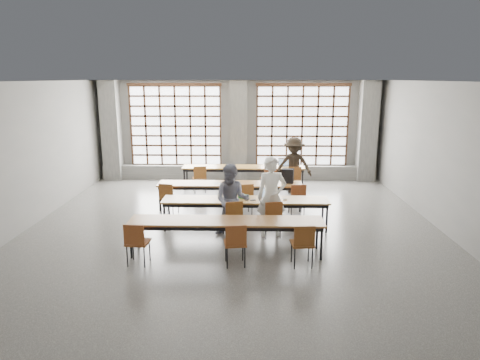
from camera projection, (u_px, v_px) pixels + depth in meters
name	position (u px, v px, depth m)	size (l,w,h in m)	color
floor	(233.00, 229.00, 10.35)	(11.00, 11.00, 0.00)	#474745
ceiling	(232.00, 81.00, 9.53)	(11.00, 11.00, 0.00)	silver
wall_back	(239.00, 130.00, 15.29)	(10.00, 10.00, 0.00)	#62615F
wall_front	(213.00, 252.00, 4.59)	(10.00, 10.00, 0.00)	#62615F
wall_left	(21.00, 158.00, 10.05)	(11.00, 11.00, 0.00)	#62615F
wall_right	(450.00, 159.00, 9.83)	(11.00, 11.00, 0.00)	#62615F
column_left	(112.00, 131.00, 15.11)	(0.60, 0.55, 3.50)	#51514E
column_mid	(239.00, 131.00, 15.02)	(0.60, 0.55, 3.50)	#51514E
column_right	(367.00, 131.00, 14.92)	(0.60, 0.55, 3.50)	#51514E
window_left	(176.00, 126.00, 15.23)	(3.32, 0.12, 3.00)	white
window_right	(302.00, 126.00, 15.13)	(3.32, 0.12, 3.00)	white
sill_ledge	(239.00, 172.00, 15.44)	(9.80, 0.35, 0.50)	#51514E
desk_row_a	(243.00, 168.00, 14.09)	(4.00, 0.70, 0.73)	brown
desk_row_b	(230.00, 185.00, 11.88)	(4.00, 0.70, 0.73)	brown
desk_row_c	(245.00, 202.00, 10.30)	(4.00, 0.70, 0.73)	brown
desk_row_d	(226.00, 223.00, 8.79)	(4.00, 0.70, 0.73)	brown
chair_back_left	(200.00, 176.00, 13.54)	(0.51, 0.51, 0.88)	brown
chair_back_mid	(269.00, 177.00, 13.49)	(0.52, 0.52, 0.88)	brown
chair_back_right	(294.00, 177.00, 13.47)	(0.45, 0.45, 0.88)	brown
chair_mid_left	(168.00, 195.00, 11.33)	(0.51, 0.51, 0.88)	brown
chair_mid_centre	(245.00, 196.00, 11.29)	(0.52, 0.52, 0.88)	brown
chair_mid_right	(297.00, 196.00, 11.26)	(0.46, 0.47, 0.88)	brown
chair_front_left	(233.00, 215.00, 9.73)	(0.52, 0.52, 0.88)	brown
chair_front_right	(272.00, 215.00, 9.71)	(0.50, 0.51, 0.88)	brown
chair_near_left	(136.00, 240.00, 8.25)	(0.45, 0.46, 0.88)	brown
chair_near_mid	(235.00, 240.00, 8.21)	(0.47, 0.48, 0.88)	brown
chair_near_right	(303.00, 241.00, 8.18)	(0.45, 0.46, 0.88)	maroon
student_male	(272.00, 197.00, 9.74)	(0.68, 0.45, 1.86)	white
student_female	(232.00, 200.00, 9.78)	(0.82, 0.64, 1.69)	#19214D
student_back	(294.00, 165.00, 13.51)	(1.14, 0.66, 1.77)	black
laptop_front	(268.00, 196.00, 10.37)	(0.36, 0.31, 0.26)	#B6B6BB
laptop_back	(284.00, 164.00, 14.13)	(0.39, 0.34, 0.26)	#B1B1B6
mouse	(285.00, 199.00, 10.24)	(0.10, 0.06, 0.04)	white
green_box	(243.00, 196.00, 10.36)	(0.25, 0.09, 0.09)	green
phone	(253.00, 200.00, 10.19)	(0.13, 0.06, 0.01)	black
paper_sheet_b	(219.00, 183.00, 11.82)	(0.30, 0.21, 0.00)	white
paper_sheet_c	(234.00, 183.00, 11.86)	(0.30, 0.21, 0.00)	white
backpack	(288.00, 176.00, 11.83)	(0.32, 0.20, 0.40)	black
plastic_bag	(271.00, 162.00, 14.07)	(0.26, 0.21, 0.29)	white
red_pouch	(138.00, 240.00, 8.33)	(0.20, 0.08, 0.06)	#B0152C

